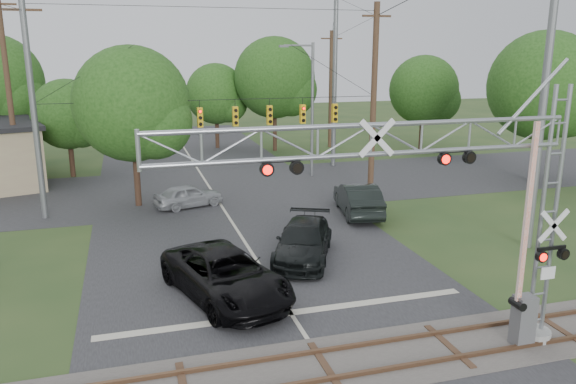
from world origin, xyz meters
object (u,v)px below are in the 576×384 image
object	(u,v)px
traffic_signal_span	(233,108)
sedan_silver	(189,196)
crossing_gantry	(445,197)
streetlight	(310,103)
pickup_black	(226,275)
car_dark	(303,241)

from	to	relation	value
traffic_signal_span	sedan_silver	xyz separation A→B (m)	(-2.67, 0.05, -4.94)
crossing_gantry	traffic_signal_span	size ratio (longest dim) A/B	0.63
crossing_gantry	sedan_silver	bearing A→B (deg)	105.47
traffic_signal_span	streetlight	bearing A→B (deg)	41.74
streetlight	traffic_signal_span	bearing A→B (deg)	-138.26
crossing_gantry	sedan_silver	size ratio (longest dim) A/B	3.10
sedan_silver	pickup_black	bearing A→B (deg)	162.83
crossing_gantry	car_dark	size ratio (longest dim) A/B	2.24
sedan_silver	streetlight	xyz separation A→B (m)	(9.19, 5.76, 4.52)
streetlight	car_dark	bearing A→B (deg)	-109.14
crossing_gantry	traffic_signal_span	bearing A→B (deg)	97.52
sedan_silver	streetlight	world-z (taller)	streetlight
pickup_black	car_dark	distance (m)	4.92
traffic_signal_span	crossing_gantry	bearing A→B (deg)	-82.48
sedan_silver	crossing_gantry	bearing A→B (deg)	178.65
crossing_gantry	car_dark	bearing A→B (deg)	98.23
crossing_gantry	pickup_black	size ratio (longest dim) A/B	1.94
pickup_black	car_dark	world-z (taller)	pickup_black
streetlight	pickup_black	bearing A→B (deg)	-116.72
crossing_gantry	streetlight	world-z (taller)	streetlight
car_dark	traffic_signal_span	bearing A→B (deg)	121.44
pickup_black	streetlight	world-z (taller)	streetlight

